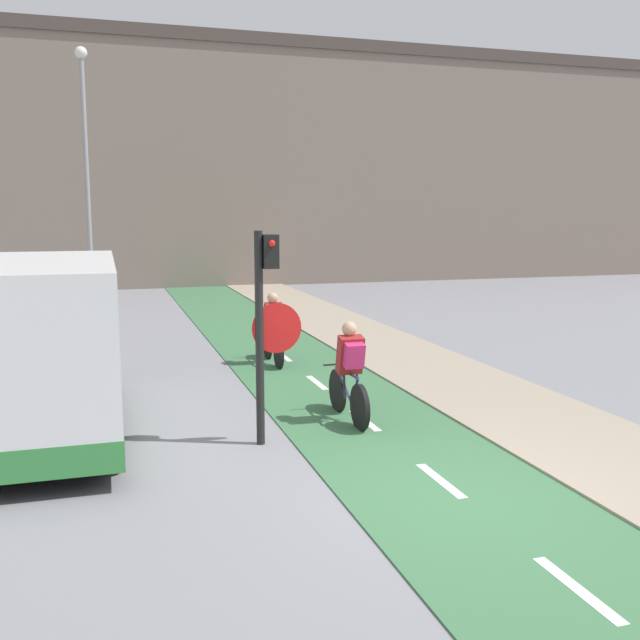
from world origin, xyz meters
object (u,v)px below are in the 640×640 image
object	(u,v)px
cyclist_near	(350,374)
cyclist_far	(273,330)
van	(38,352)
traffic_light_pole	(266,313)
street_lamp_far	(86,157)

from	to	relation	value
cyclist_near	cyclist_far	xyz separation A→B (m)	(-0.16, 4.28, -0.01)
van	traffic_light_pole	bearing A→B (deg)	-21.61
street_lamp_far	cyclist_far	world-z (taller)	street_lamp_far
street_lamp_far	van	size ratio (longest dim) A/B	1.64
cyclist_near	van	world-z (taller)	van
street_lamp_far	cyclist_near	xyz separation A→B (m)	(3.80, -13.21, -4.03)
cyclist_far	van	distance (m)	5.64
traffic_light_pole	cyclist_far	bearing A→B (deg)	75.94
street_lamp_far	van	bearing A→B (deg)	-92.30
traffic_light_pole	street_lamp_far	xyz separation A→B (m)	(-2.40, 13.87, 2.97)
traffic_light_pole	cyclist_near	world-z (taller)	traffic_light_pole
cyclist_near	cyclist_far	world-z (taller)	cyclist_near
traffic_light_pole	cyclist_far	xyz separation A→B (m)	(1.24, 4.94, -1.07)
van	cyclist_near	bearing A→B (deg)	-6.63
traffic_light_pole	van	xyz separation A→B (m)	(-2.91, 1.15, -0.57)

